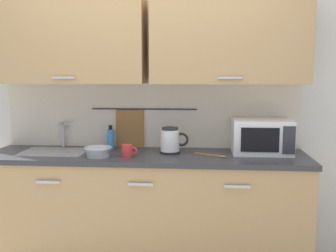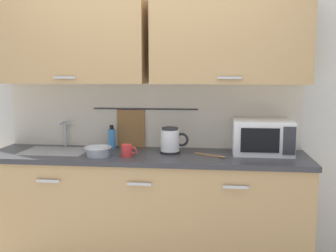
% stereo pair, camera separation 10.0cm
% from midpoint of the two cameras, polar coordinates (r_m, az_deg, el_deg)
% --- Properties ---
extents(counter_unit, '(2.53, 0.64, 0.90)m').
position_cam_midpoint_polar(counter_unit, '(3.29, -4.11, -11.58)').
color(counter_unit, tan).
rests_on(counter_unit, ground).
extents(back_wall_assembly, '(3.70, 0.41, 2.50)m').
position_cam_midpoint_polar(back_wall_assembly, '(3.33, -3.50, 7.36)').
color(back_wall_assembly, silver).
rests_on(back_wall_assembly, ground).
extents(sink_faucet, '(0.09, 0.17, 0.22)m').
position_cam_midpoint_polar(sink_faucet, '(3.55, -15.68, -0.63)').
color(sink_faucet, '#B2B5BA').
rests_on(sink_faucet, counter_unit).
extents(microwave, '(0.46, 0.35, 0.27)m').
position_cam_midpoint_polar(microwave, '(3.24, 12.37, -1.46)').
color(microwave, white).
rests_on(microwave, counter_unit).
extents(electric_kettle, '(0.23, 0.16, 0.21)m').
position_cam_midpoint_polar(electric_kettle, '(3.16, -0.54, -2.12)').
color(electric_kettle, black).
rests_on(electric_kettle, counter_unit).
extents(dish_soap_bottle, '(0.06, 0.06, 0.20)m').
position_cam_midpoint_polar(dish_soap_bottle, '(3.42, -9.05, -1.73)').
color(dish_soap_bottle, '#3F8CD8').
rests_on(dish_soap_bottle, counter_unit).
extents(mug_near_sink, '(0.12, 0.08, 0.09)m').
position_cam_midpoint_polar(mug_near_sink, '(3.05, -6.77, -3.57)').
color(mug_near_sink, red).
rests_on(mug_near_sink, counter_unit).
extents(mixing_bowl, '(0.21, 0.21, 0.08)m').
position_cam_midpoint_polar(mixing_bowl, '(3.09, -10.93, -3.55)').
color(mixing_bowl, '#A5ADB7').
rests_on(mixing_bowl, counter_unit).
extents(wooden_spoon, '(0.25, 0.17, 0.01)m').
position_cam_midpoint_polar(wooden_spoon, '(3.08, 5.70, -4.21)').
color(wooden_spoon, '#9E7042').
rests_on(wooden_spoon, counter_unit).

